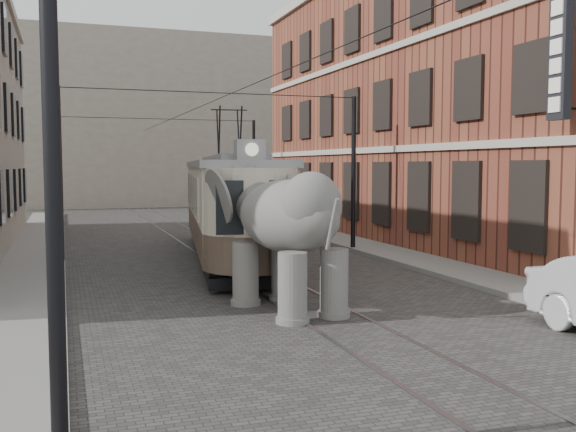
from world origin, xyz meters
name	(u,v)px	position (x,y,z in m)	size (l,w,h in m)	color
ground	(273,285)	(0.00, 0.00, 0.00)	(120.00, 120.00, 0.00)	#3F3D3A
tram_rails	(273,285)	(0.00, 0.00, 0.01)	(1.54, 80.00, 0.02)	slate
sidewalk_right	(458,271)	(6.00, 0.00, 0.07)	(2.00, 60.00, 0.15)	slate
sidewalk_left	(23,298)	(-6.50, 0.00, 0.07)	(2.00, 60.00, 0.15)	slate
brick_building	(442,107)	(11.00, 9.00, 6.00)	(8.00, 26.00, 12.00)	brown
distant_block	(130,122)	(0.00, 40.00, 7.00)	(28.00, 10.00, 14.00)	gray
catenary	(224,176)	(-0.20, 5.00, 3.00)	(11.00, 30.20, 6.00)	black
tram	(230,184)	(0.16, 5.66, 2.69)	(2.80, 13.55, 5.38)	#C2B79D
elephant	(288,238)	(-0.65, -3.14, 1.69)	(3.04, 5.52, 3.38)	#5F5C57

